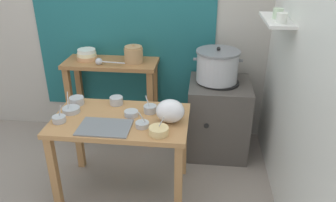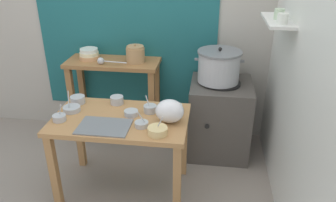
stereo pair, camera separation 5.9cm
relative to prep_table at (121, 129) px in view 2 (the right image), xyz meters
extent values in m
plane|color=gray|center=(-0.04, 0.02, -0.61)|extent=(9.00, 9.00, 0.00)
cube|color=#B2ADA3|center=(0.06, 1.12, 0.69)|extent=(4.40, 0.10, 2.60)
cube|color=#1E6066|center=(-0.19, 1.06, 0.74)|extent=(1.90, 0.02, 2.10)
cube|color=silver|center=(1.36, 0.22, 0.69)|extent=(0.10, 3.20, 2.60)
cube|color=silver|center=(1.21, 0.42, 0.84)|extent=(0.20, 0.56, 0.02)
cylinder|color=silver|center=(1.21, 0.25, 0.89)|extent=(0.08, 0.08, 0.08)
cylinder|color=#B7D1AD|center=(1.21, 0.41, 0.89)|extent=(0.08, 0.08, 0.08)
cube|color=#B27F4C|center=(0.00, 0.00, 0.09)|extent=(1.10, 0.66, 0.04)
cube|color=#B27F4C|center=(-0.50, -0.28, -0.27)|extent=(0.06, 0.06, 0.68)
cube|color=#B27F4C|center=(0.50, -0.28, -0.27)|extent=(0.06, 0.06, 0.68)
cube|color=#B27F4C|center=(-0.50, 0.28, -0.27)|extent=(0.06, 0.06, 0.68)
cube|color=#B27F4C|center=(0.50, 0.28, -0.27)|extent=(0.06, 0.06, 0.68)
cube|color=#9E6B3D|center=(-0.30, 0.85, 0.27)|extent=(0.96, 0.40, 0.04)
cube|color=#9E6B3D|center=(-0.73, 0.70, -0.18)|extent=(0.06, 0.06, 0.86)
cube|color=#9E6B3D|center=(0.13, 0.70, -0.18)|extent=(0.06, 0.06, 0.86)
cube|color=#9E6B3D|center=(-0.73, 1.00, -0.18)|extent=(0.06, 0.06, 0.86)
cube|color=#9E6B3D|center=(0.13, 1.00, -0.18)|extent=(0.06, 0.06, 0.86)
cube|color=#4C4742|center=(0.82, 0.72, -0.23)|extent=(0.60, 0.60, 0.76)
cylinder|color=black|center=(0.82, 0.72, 0.16)|extent=(0.36, 0.36, 0.02)
cylinder|color=black|center=(0.70, 0.42, -0.16)|extent=(0.04, 0.02, 0.04)
cylinder|color=#B7BABF|center=(0.78, 0.74, 0.31)|extent=(0.40, 0.40, 0.28)
cylinder|color=slate|center=(0.78, 0.74, 0.47)|extent=(0.42, 0.42, 0.02)
sphere|color=black|center=(0.78, 0.74, 0.49)|extent=(0.04, 0.04, 0.04)
cube|color=slate|center=(0.57, 0.74, 0.38)|extent=(0.04, 0.02, 0.02)
cube|color=slate|center=(1.00, 0.74, 0.38)|extent=(0.04, 0.02, 0.02)
cylinder|color=tan|center=(-0.06, 0.85, 0.36)|extent=(0.19, 0.19, 0.15)
cylinder|color=tan|center=(-0.06, 0.85, 0.45)|extent=(0.17, 0.17, 0.02)
sphere|color=tan|center=(-0.06, 0.85, 0.47)|extent=(0.02, 0.02, 0.02)
cylinder|color=tan|center=(-0.56, 0.89, 0.31)|extent=(0.21, 0.21, 0.04)
cylinder|color=beige|center=(-0.56, 0.89, 0.35)|extent=(0.20, 0.20, 0.04)
cylinder|color=silver|center=(-0.56, 0.89, 0.38)|extent=(0.18, 0.18, 0.04)
sphere|color=#B7BABF|center=(-0.39, 0.74, 0.33)|extent=(0.07, 0.07, 0.07)
cylinder|color=#B7BABF|center=(-0.23, 0.72, 0.33)|extent=(0.24, 0.04, 0.01)
cube|color=slate|center=(-0.08, -0.17, 0.12)|extent=(0.40, 0.28, 0.01)
ellipsoid|color=white|center=(0.41, -0.02, 0.21)|extent=(0.23, 0.18, 0.19)
cylinder|color=#B7BABF|center=(0.22, 0.12, 0.14)|extent=(0.11, 0.11, 0.06)
cylinder|color=#337238|center=(0.22, 0.12, 0.17)|extent=(0.09, 0.09, 0.01)
cylinder|color=#B7BABF|center=(0.21, 0.11, 0.18)|extent=(0.07, 0.06, 0.14)
cylinder|color=silver|center=(0.44, 0.16, 0.14)|extent=(0.11, 0.11, 0.06)
cylinder|color=maroon|center=(0.44, 0.16, 0.17)|extent=(0.09, 0.09, 0.01)
cylinder|color=#B7BABF|center=(0.20, -0.12, 0.13)|extent=(0.11, 0.11, 0.04)
cylinder|color=maroon|center=(0.20, -0.12, 0.15)|extent=(0.09, 0.09, 0.01)
cylinder|color=#B7BABF|center=(0.21, -0.13, 0.18)|extent=(0.07, 0.07, 0.14)
cylinder|color=#E5C684|center=(0.34, -0.22, 0.14)|extent=(0.15, 0.15, 0.06)
cylinder|color=#337238|center=(0.34, -0.22, 0.16)|extent=(0.13, 0.13, 0.01)
cylinder|color=#B7BABF|center=(0.35, -0.20, 0.18)|extent=(0.07, 0.04, 0.14)
cylinder|color=#B7BABF|center=(-0.44, 0.21, 0.14)|extent=(0.13, 0.13, 0.06)
cylinder|color=brown|center=(-0.44, 0.21, 0.17)|extent=(0.11, 0.11, 0.01)
cylinder|color=#B7BABF|center=(0.08, 0.05, 0.13)|extent=(0.11, 0.11, 0.04)
cylinder|color=#BFB28C|center=(0.08, 0.05, 0.15)|extent=(0.10, 0.10, 0.01)
cylinder|color=#B7BABF|center=(-0.43, 0.05, 0.13)|extent=(0.15, 0.15, 0.04)
cylinder|color=#337238|center=(-0.43, 0.05, 0.15)|extent=(0.12, 0.12, 0.01)
cylinder|color=#B7BABF|center=(-0.45, 0.05, 0.20)|extent=(0.03, 0.08, 0.17)
cylinder|color=#B7BABF|center=(-0.09, 0.24, 0.14)|extent=(0.12, 0.12, 0.07)
cylinder|color=maroon|center=(-0.09, 0.24, 0.17)|extent=(0.10, 0.10, 0.01)
cylinder|color=#B7BABF|center=(-0.47, -0.12, 0.14)|extent=(0.11, 0.11, 0.05)
cylinder|color=beige|center=(-0.47, -0.12, 0.15)|extent=(0.09, 0.09, 0.01)
cylinder|color=#B7BABF|center=(-0.46, -0.11, 0.19)|extent=(0.07, 0.07, 0.15)
camera|label=1|loc=(0.64, -2.31, 1.40)|focal=35.51mm
camera|label=2|loc=(0.70, -2.30, 1.40)|focal=35.51mm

